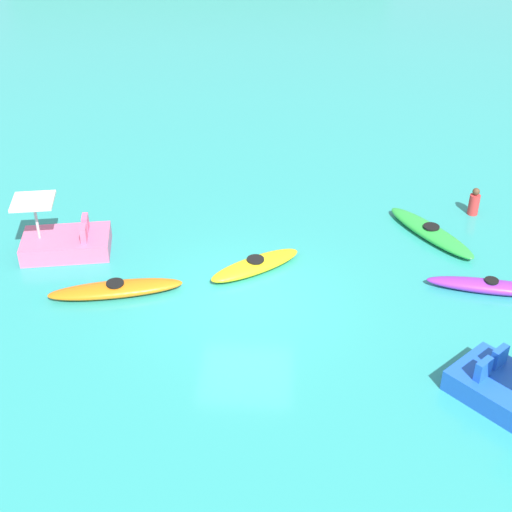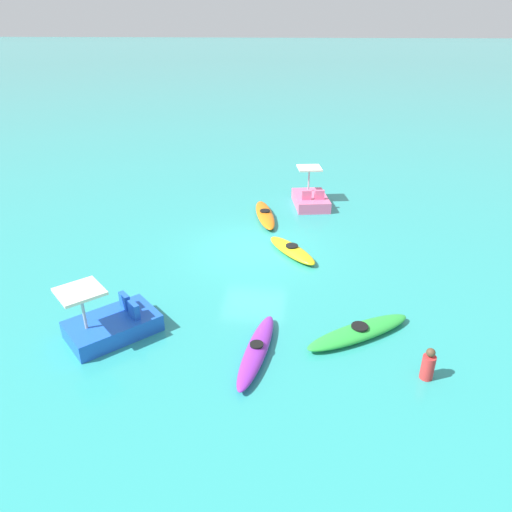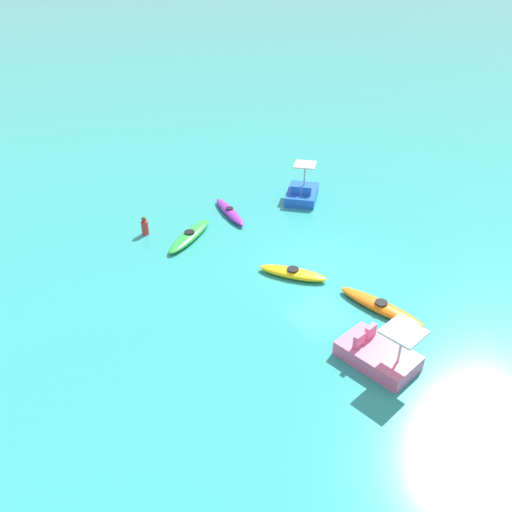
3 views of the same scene
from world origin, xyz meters
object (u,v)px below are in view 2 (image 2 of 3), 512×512
(kayak_yellow, at_px, (292,250))
(pedal_boat_blue, at_px, (112,324))
(kayak_orange, at_px, (265,215))
(kayak_green, at_px, (359,332))
(person_near_shore, at_px, (428,365))
(kayak_purple, at_px, (257,350))
(pedal_boat_pink, at_px, (310,199))

(kayak_yellow, relative_size, pedal_boat_blue, 0.96)
(kayak_orange, distance_m, pedal_boat_blue, 9.75)
(kayak_yellow, bearing_deg, kayak_orange, -158.91)
(kayak_green, bearing_deg, kayak_yellow, -157.30)
(kayak_orange, bearing_deg, pedal_boat_blue, -20.47)
(kayak_orange, xyz_separation_m, person_near_shore, (10.01, 4.94, 0.22))
(kayak_yellow, distance_m, person_near_shore, 7.43)
(kayak_yellow, relative_size, person_near_shore, 3.00)
(kayak_purple, xyz_separation_m, pedal_boat_blue, (-0.48, -4.11, 0.17))
(kayak_purple, xyz_separation_m, pedal_boat_pink, (-11.48, 1.30, 0.17))
(kayak_purple, xyz_separation_m, kayak_yellow, (-6.11, 0.65, 0.00))
(kayak_yellow, height_order, person_near_shore, person_near_shore)
(kayak_yellow, relative_size, pedal_boat_pink, 1.00)
(kayak_orange, height_order, person_near_shore, person_near_shore)
(pedal_boat_blue, bearing_deg, kayak_yellow, 139.76)
(kayak_orange, bearing_deg, pedal_boat_pink, 133.04)
(kayak_green, bearing_deg, pedal_boat_pink, -172.11)
(kayak_purple, bearing_deg, pedal_boat_pink, 173.54)
(pedal_boat_pink, height_order, person_near_shore, pedal_boat_pink)
(kayak_orange, xyz_separation_m, kayak_yellow, (3.51, 1.35, 0.00))
(kayak_purple, distance_m, pedal_boat_pink, 11.56)
(pedal_boat_pink, bearing_deg, kayak_green, 7.89)
(kayak_yellow, bearing_deg, pedal_boat_pink, 173.11)
(kayak_purple, height_order, kayak_yellow, same)
(kayak_purple, height_order, kayak_green, same)
(kayak_green, bearing_deg, kayak_purple, -67.76)
(kayak_purple, relative_size, pedal_boat_pink, 1.24)
(pedal_boat_blue, xyz_separation_m, pedal_boat_pink, (-11.00, 5.41, 0.00))
(kayak_purple, height_order, pedal_boat_blue, pedal_boat_blue)
(pedal_boat_blue, bearing_deg, kayak_orange, 159.53)
(pedal_boat_pink, bearing_deg, pedal_boat_blue, -26.19)
(kayak_green, height_order, person_near_shore, person_near_shore)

